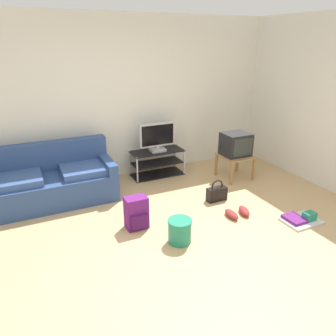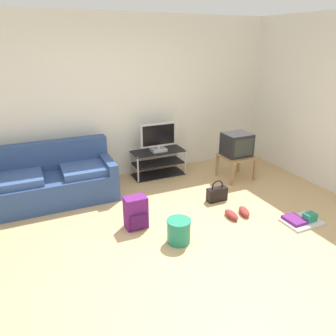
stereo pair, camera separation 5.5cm
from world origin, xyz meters
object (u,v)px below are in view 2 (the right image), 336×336
flat_tv (158,137)px  cleaning_bucket (179,230)px  sneakers_pair (238,213)px  side_table (236,159)px  handbag (217,194)px  tv_stand (158,163)px  floor_tray (302,220)px  couch (53,180)px  crt_tv (237,144)px  backpack (136,213)px

flat_tv → cleaning_bucket: bearing=-106.4°
sneakers_pair → side_table: bearing=56.2°
handbag → cleaning_bucket: bearing=-144.0°
sneakers_pair → handbag: bearing=91.5°
tv_stand → floor_tray: tv_stand is taller
tv_stand → side_table: tv_stand is taller
couch → tv_stand: size_ratio=1.94×
side_table → floor_tray: (-0.09, -1.64, -0.32)m
side_table → flat_tv: bearing=150.3°
tv_stand → crt_tv: 1.42m
handbag → backpack: bearing=-171.6°
handbag → floor_tray: handbag is taller
floor_tray → couch: bearing=144.4°
side_table → floor_tray: bearing=-93.2°
handbag → floor_tray: size_ratio=0.69×
backpack → sneakers_pair: size_ratio=1.13×
flat_tv → floor_tray: (1.09, -2.32, -0.67)m
floor_tray → flat_tv: bearing=115.3°
tv_stand → cleaning_bucket: tv_stand is taller
couch → handbag: (2.23, -1.07, -0.20)m
couch → floor_tray: (2.92, -2.09, -0.28)m
handbag → cleaning_bucket: 1.25m
tv_stand → handbag: 1.38m
side_table → handbag: 1.02m
cleaning_bucket → floor_tray: size_ratio=0.61×
couch → cleaning_bucket: couch is taller
sneakers_pair → couch: bearing=144.8°
cleaning_bucket → flat_tv: bearing=73.6°
crt_tv → floor_tray: bearing=-93.1°
tv_stand → floor_tray: bearing=-64.9°
flat_tv → couch: bearing=-173.0°
handbag → tv_stand: bearing=107.4°
cleaning_bucket → floor_tray: cleaning_bucket is taller
side_table → backpack: 2.29m
sneakers_pair → backpack: bearing=167.0°
couch → tv_stand: couch is taller
couch → backpack: size_ratio=4.20×
side_table → cleaning_bucket: size_ratio=1.75×
sneakers_pair → cleaning_bucket: bearing=-168.1°
crt_tv → handbag: size_ratio=1.34×
couch → tv_stand: 1.84m
crt_tv → cleaning_bucket: size_ratio=1.51×
backpack → floor_tray: backpack is taller
backpack → flat_tv: bearing=55.7°
backpack → sneakers_pair: backpack is taller
floor_tray → handbag: bearing=123.8°
couch → floor_tray: 3.60m
couch → side_table: (3.01, -0.45, 0.04)m
couch → sneakers_pair: couch is taller
tv_stand → backpack: tv_stand is taller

